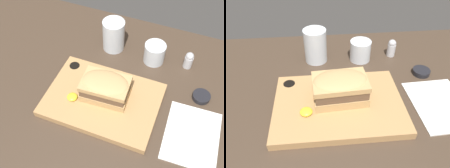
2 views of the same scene
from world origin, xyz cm
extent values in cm
cube|color=#423326|center=(0.00, 0.00, 1.00)|extent=(145.67, 92.95, 2.00)
cube|color=tan|center=(3.52, 4.15, 3.09)|extent=(34.69, 24.55, 2.18)
cylinder|color=black|center=(-10.39, 12.99, 3.69)|extent=(3.44, 3.44, 1.09)
cube|color=tan|center=(4.04, 5.41, 5.43)|extent=(14.80, 10.22, 2.51)
cube|color=brown|center=(4.04, 5.41, 7.96)|extent=(14.21, 9.81, 2.54)
cube|color=tan|center=(4.04, 5.41, 9.98)|extent=(14.80, 10.22, 1.50)
ellipsoid|color=tan|center=(4.04, 5.41, 10.61)|extent=(14.50, 10.01, 2.26)
ellipsoid|color=yellow|center=(-5.10, 0.66, 4.83)|extent=(3.25, 3.25, 1.30)
cylinder|color=silver|center=(-2.13, 28.18, 7.76)|extent=(7.74, 7.74, 11.52)
cylinder|color=silver|center=(-2.13, 28.18, 4.79)|extent=(6.81, 6.81, 5.19)
cylinder|color=silver|center=(13.37, 27.09, 5.58)|extent=(7.25, 7.25, 7.17)
cylinder|color=black|center=(13.37, 27.09, 4.97)|extent=(6.53, 6.53, 5.54)
cube|color=white|center=(31.91, 2.44, 2.20)|extent=(16.08, 20.43, 0.40)
cylinder|color=silver|center=(25.01, 28.56, 4.20)|extent=(2.95, 2.95, 4.40)
sphere|color=#B7B7BC|center=(25.01, 28.56, 6.92)|extent=(2.81, 2.81, 2.81)
cylinder|color=black|center=(31.94, 16.71, 2.81)|extent=(5.59, 5.59, 1.62)
camera|label=1|loc=(24.29, -41.31, 74.90)|focal=45.00mm
camera|label=2|loc=(-0.61, -37.54, 45.98)|focal=35.00mm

